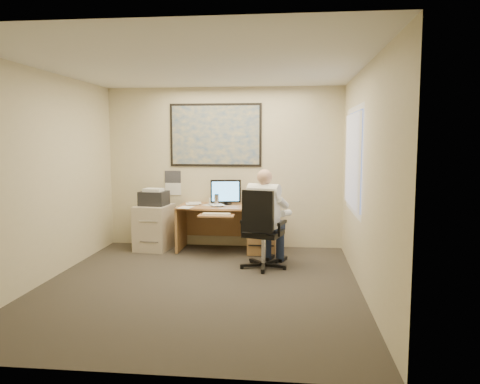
# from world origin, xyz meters

# --- Properties ---
(room_shell) EXTENTS (4.00, 4.50, 2.70)m
(room_shell) POSITION_xyz_m (0.00, 0.00, 1.35)
(room_shell) COLOR #342F28
(room_shell) RESTS_ON ground
(desk) EXTENTS (1.60, 0.97, 1.15)m
(desk) POSITION_xyz_m (0.44, 1.90, 0.44)
(desk) COLOR #A37146
(desk) RESTS_ON ground
(world_map) EXTENTS (1.56, 0.03, 1.06)m
(world_map) POSITION_xyz_m (-0.14, 2.23, 1.90)
(world_map) COLOR #1E4C93
(world_map) RESTS_ON room_shell
(wall_calendar) EXTENTS (0.28, 0.01, 0.42)m
(wall_calendar) POSITION_xyz_m (-0.89, 2.24, 1.08)
(wall_calendar) COLOR white
(wall_calendar) RESTS_ON room_shell
(window_blinds) EXTENTS (0.06, 1.40, 1.30)m
(window_blinds) POSITION_xyz_m (1.97, 0.80, 1.55)
(window_blinds) COLOR silver
(window_blinds) RESTS_ON room_shell
(filing_cabinet) EXTENTS (0.60, 0.69, 1.02)m
(filing_cabinet) POSITION_xyz_m (-1.12, 1.86, 0.44)
(filing_cabinet) COLOR beige
(filing_cabinet) RESTS_ON ground
(office_chair) EXTENTS (0.84, 0.84, 1.14)m
(office_chair) POSITION_xyz_m (0.77, 0.87, 0.33)
(office_chair) COLOR black
(office_chair) RESTS_ON ground
(person) EXTENTS (0.82, 0.97, 1.41)m
(person) POSITION_xyz_m (0.75, 0.95, 0.70)
(person) COLOR white
(person) RESTS_ON office_chair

